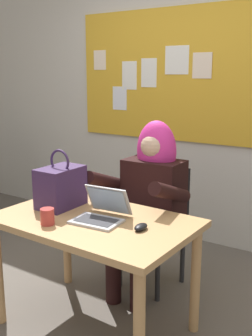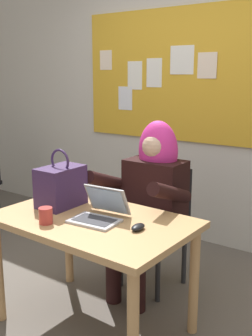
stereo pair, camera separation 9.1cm
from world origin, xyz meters
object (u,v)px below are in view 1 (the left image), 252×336
(chair_at_desk, at_px, (158,219))
(computer_mouse, at_px, (141,227))
(laptop, at_px, (101,213))
(coffee_mug, at_px, (47,217))
(person_costumed, at_px, (149,193))
(handbag, at_px, (61,186))
(desk_main, at_px, (94,234))

(chair_at_desk, height_order, computer_mouse, chair_at_desk)
(laptop, height_order, coffee_mug, laptop)
(person_costumed, height_order, coffee_mug, person_costumed)
(coffee_mug, bearing_deg, handbag, 118.53)
(person_costumed, bearing_deg, laptop, 1.81)
(chair_at_desk, bearing_deg, handbag, -22.80)
(desk_main, relative_size, chair_at_desk, 1.34)
(computer_mouse, relative_size, coffee_mug, 1.09)
(desk_main, xyz_separation_m, person_costumed, (0.03, 0.61, 0.11))
(chair_at_desk, distance_m, person_costumed, 0.26)
(handbag, bearing_deg, desk_main, -11.23)
(computer_mouse, bearing_deg, chair_at_desk, 109.73)
(computer_mouse, height_order, handbag, handbag)
(handbag, bearing_deg, laptop, -9.07)
(desk_main, relative_size, person_costumed, 0.96)
(person_costumed, height_order, laptop, person_costumed)
(chair_at_desk, bearing_deg, computer_mouse, 26.53)
(laptop, distance_m, coffee_mug, 0.31)
(desk_main, height_order, chair_at_desk, chair_at_desk)
(handbag, relative_size, coffee_mug, 3.98)
(desk_main, height_order, coffee_mug, coffee_mug)
(desk_main, bearing_deg, chair_at_desk, 87.30)
(chair_at_desk, distance_m, coffee_mug, 1.02)
(person_costumed, bearing_deg, chair_at_desk, 176.85)
(desk_main, relative_size, handbag, 3.17)
(desk_main, distance_m, coffee_mug, 0.31)
(person_costumed, distance_m, computer_mouse, 0.68)
(laptop, distance_m, handbag, 0.38)
(person_costumed, xyz_separation_m, handbag, (-0.34, -0.54, 0.13))
(laptop, bearing_deg, desk_main, 179.89)
(chair_at_desk, relative_size, coffee_mug, 9.39)
(coffee_mug, bearing_deg, person_costumed, 77.24)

